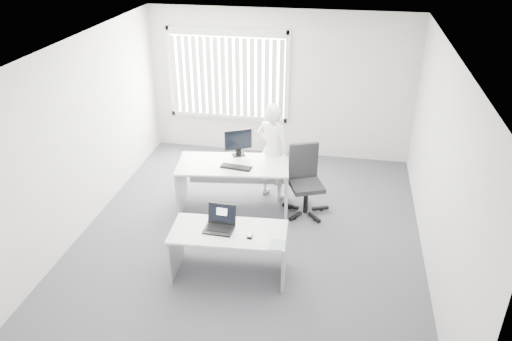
% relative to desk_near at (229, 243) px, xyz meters
% --- Properties ---
extents(ground, '(6.00, 6.00, 0.00)m').
position_rel_desk_near_xyz_m(ground, '(0.09, 0.86, -0.49)').
color(ground, '#54535B').
rests_on(ground, ground).
extents(wall_back, '(5.00, 0.02, 2.80)m').
position_rel_desk_near_xyz_m(wall_back, '(0.09, 3.86, 0.91)').
color(wall_back, beige).
rests_on(wall_back, ground).
extents(wall_front, '(5.00, 0.02, 2.80)m').
position_rel_desk_near_xyz_m(wall_front, '(0.09, -2.14, 0.91)').
color(wall_front, beige).
rests_on(wall_front, ground).
extents(wall_left, '(0.02, 6.00, 2.80)m').
position_rel_desk_near_xyz_m(wall_left, '(-2.41, 0.86, 0.91)').
color(wall_left, beige).
rests_on(wall_left, ground).
extents(wall_right, '(0.02, 6.00, 2.80)m').
position_rel_desk_near_xyz_m(wall_right, '(2.59, 0.86, 0.91)').
color(wall_right, beige).
rests_on(wall_right, ground).
extents(ceiling, '(5.00, 6.00, 0.02)m').
position_rel_desk_near_xyz_m(ceiling, '(0.09, 0.86, 2.31)').
color(ceiling, white).
rests_on(ceiling, wall_back).
extents(window, '(2.32, 0.06, 1.76)m').
position_rel_desk_near_xyz_m(window, '(-0.91, 3.82, 1.06)').
color(window, beige).
rests_on(window, wall_back).
extents(blinds, '(2.20, 0.10, 1.50)m').
position_rel_desk_near_xyz_m(blinds, '(-0.91, 3.76, 1.03)').
color(blinds, silver).
rests_on(blinds, wall_back).
extents(desk_near, '(1.53, 0.79, 0.68)m').
position_rel_desk_near_xyz_m(desk_near, '(0.00, 0.00, 0.00)').
color(desk_near, silver).
rests_on(desk_near, ground).
extents(desk_far, '(1.83, 1.04, 0.79)m').
position_rel_desk_near_xyz_m(desk_far, '(-0.32, 1.65, 0.08)').
color(desk_far, silver).
rests_on(desk_far, ground).
extents(office_chair, '(0.83, 0.83, 1.12)m').
position_rel_desk_near_xyz_m(office_chair, '(0.82, 1.75, -0.14)').
color(office_chair, black).
rests_on(office_chair, ground).
extents(person, '(0.71, 0.59, 1.66)m').
position_rel_desk_near_xyz_m(person, '(0.24, 2.15, 0.34)').
color(person, silver).
rests_on(person, ground).
extents(laptop, '(0.39, 0.35, 0.29)m').
position_rel_desk_near_xyz_m(laptop, '(-0.13, -0.01, 0.33)').
color(laptop, black).
rests_on(laptop, desk_near).
extents(paper_sheet, '(0.32, 0.26, 0.00)m').
position_rel_desk_near_xyz_m(paper_sheet, '(0.37, -0.08, 0.19)').
color(paper_sheet, white).
rests_on(paper_sheet, desk_near).
extents(mouse, '(0.07, 0.11, 0.04)m').
position_rel_desk_near_xyz_m(mouse, '(0.30, -0.09, 0.21)').
color(mouse, silver).
rests_on(mouse, paper_sheet).
extents(booklet, '(0.17, 0.24, 0.01)m').
position_rel_desk_near_xyz_m(booklet, '(0.66, -0.19, 0.19)').
color(booklet, white).
rests_on(booklet, desk_near).
extents(keyboard, '(0.50, 0.22, 0.02)m').
position_rel_desk_near_xyz_m(keyboard, '(-0.24, 1.52, 0.32)').
color(keyboard, black).
rests_on(keyboard, desk_far).
extents(monitor, '(0.46, 0.32, 0.44)m').
position_rel_desk_near_xyz_m(monitor, '(-0.30, 1.97, 0.53)').
color(monitor, black).
rests_on(monitor, desk_far).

